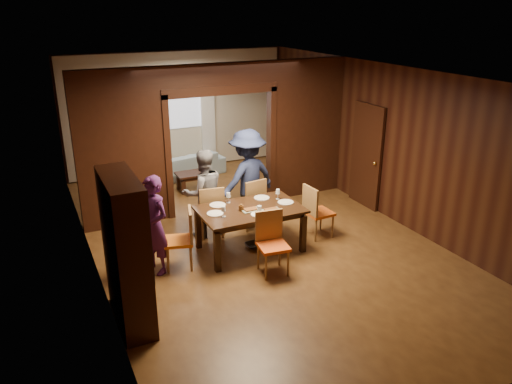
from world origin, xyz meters
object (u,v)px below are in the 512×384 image
person_navy (247,178)px  chair_far_r (250,202)px  chair_left (178,239)px  chair_far_l (210,210)px  chair_near (273,244)px  person_purple (154,225)px  dining_table (250,229)px  person_grey (204,193)px  chair_right (319,211)px  hutch (126,252)px  sofa (184,165)px  coffee_table (195,181)px

person_navy → chair_far_r: size_ratio=1.89×
chair_left → chair_far_r: size_ratio=1.00×
chair_far_l → chair_near: bearing=112.1°
person_purple → dining_table: bearing=66.7°
chair_left → chair_far_l: same height
person_grey → person_navy: 0.89m
chair_left → chair_right: 2.59m
chair_left → person_grey: bearing=156.7°
dining_table → hutch: size_ratio=0.85×
person_navy → dining_table: person_navy is taller
dining_table → chair_near: 0.86m
sofa → hutch: 5.92m
sofa → chair_far_l: (-0.59, -3.39, 0.20)m
person_navy → dining_table: bearing=52.2°
chair_far_r → coffee_table: bearing=-91.3°
person_navy → dining_table: size_ratio=1.08×
chair_near → chair_far_r: bearing=83.7°
person_grey → sofa: bearing=-100.8°
chair_right → chair_far_r: bearing=43.5°
chair_right → dining_table: bearing=85.4°
person_grey → chair_right: 2.07m
person_purple → chair_left: 0.47m
person_purple → sofa: (1.80, 4.23, -0.50)m
person_grey → chair_far_r: bearing=177.4°
coffee_table → chair_far_r: size_ratio=0.82×
dining_table → chair_right: chair_right is taller
person_grey → sofa: size_ratio=0.82×
person_grey → chair_right: size_ratio=1.64×
chair_far_r → hutch: (-2.64, -2.00, 0.52)m
person_navy → chair_right: size_ratio=1.89×
chair_right → sofa: bearing=12.1°
hutch → person_navy: bearing=38.7°
person_grey → person_navy: size_ratio=0.87×
sofa → coffee_table: sofa is taller
chair_near → person_navy: bearing=84.4°
hutch → chair_near: bearing=7.4°
chair_left → chair_near: size_ratio=1.00×
person_grey → chair_left: person_grey is taller
person_grey → person_navy: (0.88, 0.07, 0.12)m
chair_far_l → hutch: hutch is taller
sofa → person_navy: bearing=84.2°
dining_table → chair_left: size_ratio=1.75×
person_grey → chair_near: (0.48, -1.76, -0.31)m
person_grey → chair_left: 1.27m
chair_left → person_navy: bearing=137.4°
chair_far_l → hutch: 2.74m
person_purple → chair_far_r: size_ratio=1.61×
chair_far_r → person_navy: bearing=-100.7°
person_navy → chair_near: 1.92m
chair_near → dining_table: bearing=96.3°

